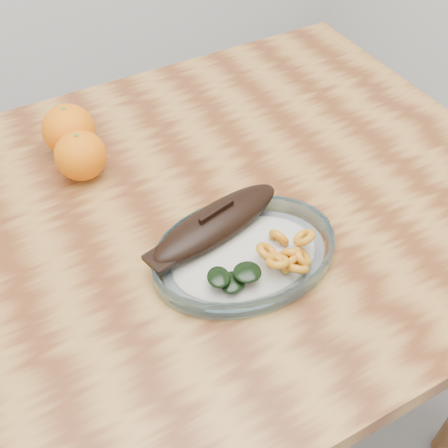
# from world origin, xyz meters

# --- Properties ---
(ground) EXTENTS (3.00, 3.00, 0.00)m
(ground) POSITION_xyz_m (0.00, 0.00, 0.00)
(ground) COLOR slate
(ground) RESTS_ON ground
(dining_table) EXTENTS (1.20, 0.80, 0.75)m
(dining_table) POSITION_xyz_m (0.00, 0.00, 0.65)
(dining_table) COLOR brown
(dining_table) RESTS_ON ground
(plated_meal) EXTENTS (0.52, 0.52, 0.08)m
(plated_meal) POSITION_xyz_m (0.08, -0.12, 0.77)
(plated_meal) COLOR white
(plated_meal) RESTS_ON dining_table
(orange_left) EXTENTS (0.09, 0.09, 0.09)m
(orange_left) POSITION_xyz_m (-0.05, 0.23, 0.79)
(orange_left) COLOR #FF5B05
(orange_left) RESTS_ON dining_table
(orange_right) EXTENTS (0.08, 0.08, 0.08)m
(orange_right) POSITION_xyz_m (-0.05, 0.16, 0.79)
(orange_right) COLOR #FF5B05
(orange_right) RESTS_ON dining_table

